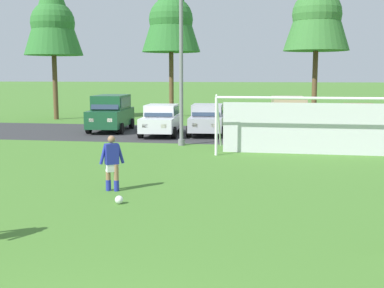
% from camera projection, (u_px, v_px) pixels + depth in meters
% --- Properties ---
extents(ground_plane, '(400.00, 400.00, 0.00)m').
position_uv_depth(ground_plane, '(215.00, 159.00, 19.83)').
color(ground_plane, '#477A2D').
extents(parking_lot_strip, '(52.00, 8.40, 0.01)m').
position_uv_depth(parking_lot_strip, '(232.00, 134.00, 28.05)').
color(parking_lot_strip, '#333335').
rests_on(parking_lot_strip, ground).
extents(soccer_ball, '(0.22, 0.22, 0.22)m').
position_uv_depth(soccer_ball, '(119.00, 200.00, 12.99)').
color(soccer_ball, white).
rests_on(soccer_ball, ground).
extents(soccer_goal, '(7.44, 2.02, 2.57)m').
position_uv_depth(soccer_goal, '(304.00, 125.00, 20.78)').
color(soccer_goal, white).
rests_on(soccer_goal, ground).
extents(player_defender_far, '(0.70, 0.42, 1.64)m').
position_uv_depth(player_defender_far, '(112.00, 163.00, 14.35)').
color(player_defender_far, '#936B4C').
rests_on(player_defender_far, ground).
extents(parked_car_slot_far_left, '(2.38, 4.72, 2.16)m').
position_uv_depth(parked_car_slot_far_left, '(111.00, 113.00, 29.59)').
color(parked_car_slot_far_left, '#194C2D').
rests_on(parked_car_slot_far_left, ground).
extents(parked_car_slot_left, '(2.21, 4.29, 1.72)m').
position_uv_depth(parked_car_slot_left, '(161.00, 120.00, 27.47)').
color(parked_car_slot_left, silver).
rests_on(parked_car_slot_left, ground).
extents(parked_car_slot_center_left, '(2.23, 4.30, 1.72)m').
position_uv_depth(parked_car_slot_center_left, '(207.00, 119.00, 27.77)').
color(parked_car_slot_center_left, '#B2B2BC').
rests_on(parked_car_slot_center_left, ground).
extents(parked_car_slot_center, '(2.31, 4.69, 2.16)m').
position_uv_depth(parked_car_slot_center, '(288.00, 116.00, 27.22)').
color(parked_car_slot_center, tan).
rests_on(parked_car_slot_center, ground).
extents(parked_car_slot_center_right, '(2.23, 4.30, 1.72)m').
position_uv_depth(parked_car_slot_center_right, '(344.00, 123.00, 25.88)').
color(parked_car_slot_center_right, navy).
rests_on(parked_car_slot_center_right, ground).
extents(parked_car_slot_right, '(2.11, 4.24, 1.72)m').
position_uv_depth(parked_car_slot_right, '(361.00, 119.00, 27.85)').
color(parked_car_slot_right, red).
rests_on(parked_car_slot_right, ground).
extents(tree_left_edge, '(4.33, 4.33, 11.56)m').
position_uv_depth(tree_left_edge, '(52.00, 12.00, 36.43)').
color(tree_left_edge, brown).
rests_on(tree_left_edge, ground).
extents(tree_mid_left, '(4.64, 4.64, 12.38)m').
position_uv_depth(tree_mid_left, '(171.00, 9.00, 38.64)').
color(tree_mid_left, brown).
rests_on(tree_mid_left, ground).
extents(tree_center_back, '(4.52, 4.52, 12.06)m').
position_uv_depth(tree_center_back, '(317.00, 2.00, 33.76)').
color(tree_center_back, brown).
rests_on(tree_center_back, ground).
extents(street_lamp, '(2.00, 0.32, 7.37)m').
position_uv_depth(street_lamp, '(185.00, 65.00, 23.17)').
color(street_lamp, slate).
rests_on(street_lamp, ground).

